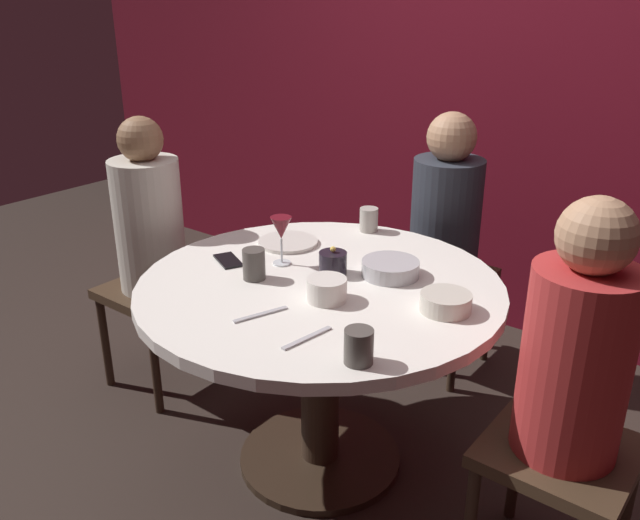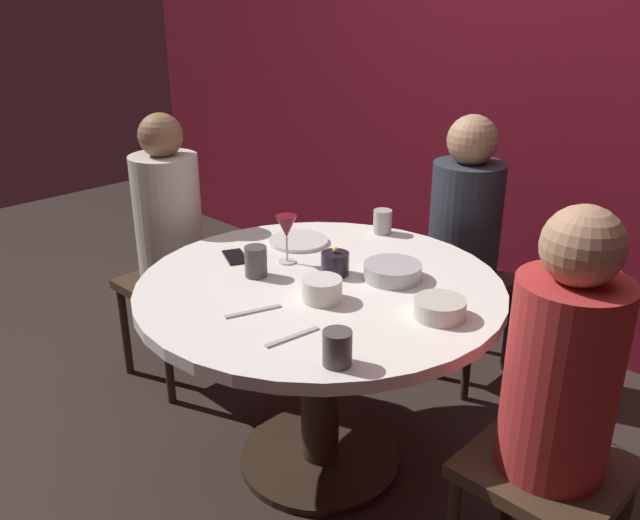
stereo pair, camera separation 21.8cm
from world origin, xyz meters
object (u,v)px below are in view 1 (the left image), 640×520
(wine_glass, at_px, (281,230))
(seated_diner_right, at_px, (575,365))
(dining_table, at_px, (320,326))
(dinner_plate, at_px, (288,242))
(seated_diner_left, at_px, (150,229))
(bowl_small_white, at_px, (446,302))
(bowl_salad_center, at_px, (327,289))
(cup_by_left_diner, at_px, (359,346))
(cup_by_right_diner, at_px, (369,220))
(candle_holder, at_px, (333,263))
(cup_near_candle, at_px, (254,264))
(seated_diner_back, at_px, (446,216))
(cell_phone, at_px, (228,260))
(bowl_serving_large, at_px, (390,268))

(wine_glass, bearing_deg, seated_diner_right, -2.26)
(dining_table, distance_m, dinner_plate, 0.42)
(dining_table, xyz_separation_m, seated_diner_left, (-0.89, 0.00, 0.16))
(seated_diner_right, relative_size, bowl_small_white, 7.60)
(bowl_salad_center, distance_m, cup_by_left_diner, 0.39)
(seated_diner_right, xyz_separation_m, cup_by_right_diner, (-1.00, 0.52, 0.05))
(seated_diner_right, distance_m, cup_by_left_diner, 0.57)
(candle_holder, distance_m, bowl_salad_center, 0.21)
(seated_diner_right, height_order, wine_glass, seated_diner_right)
(seated_diner_left, distance_m, cup_near_candle, 0.71)
(cup_by_left_diner, bearing_deg, cup_near_candle, 158.63)
(seated_diner_back, distance_m, cell_phone, 1.02)
(seated_diner_right, height_order, bowl_serving_large, seated_diner_right)
(dinner_plate, distance_m, bowl_serving_large, 0.47)
(bowl_small_white, bearing_deg, seated_diner_left, -177.13)
(dining_table, relative_size, cup_by_left_diner, 12.81)
(wine_glass, bearing_deg, seated_diner_left, -176.53)
(cup_by_right_diner, bearing_deg, seated_diner_left, -144.82)
(seated_diner_right, xyz_separation_m, cell_phone, (-1.22, -0.06, 0.01))
(bowl_small_white, bearing_deg, candle_holder, 177.84)
(seated_diner_left, height_order, cup_near_candle, seated_diner_left)
(seated_diner_left, height_order, candle_holder, seated_diner_left)
(wine_glass, relative_size, cup_near_candle, 1.66)
(seated_diner_back, bearing_deg, cell_phone, -21.35)
(bowl_serving_large, bearing_deg, cup_by_right_diner, 133.35)
(seated_diner_back, bearing_deg, bowl_salad_center, 5.85)
(dinner_plate, bearing_deg, cup_near_candle, -68.99)
(dinner_plate, distance_m, bowl_small_white, 0.76)
(bowl_salad_center, bearing_deg, cell_phone, 175.81)
(cup_by_right_diner, bearing_deg, cell_phone, -110.61)
(dinner_plate, bearing_deg, dining_table, -33.20)
(dining_table, height_order, bowl_salad_center, bowl_salad_center)
(bowl_small_white, bearing_deg, dining_table, -171.29)
(candle_holder, height_order, bowl_small_white, candle_holder)
(seated_diner_left, bearing_deg, seated_diner_back, 45.01)
(seated_diner_right, bearing_deg, cup_by_right_diner, -27.39)
(seated_diner_left, distance_m, bowl_serving_large, 1.07)
(seated_diner_left, xyz_separation_m, bowl_salad_center, (0.99, -0.10, 0.04))
(seated_diner_back, height_order, cup_by_right_diner, seated_diner_back)
(dining_table, xyz_separation_m, cup_near_candle, (-0.19, -0.11, 0.22))
(bowl_serving_large, bearing_deg, wine_glass, -157.68)
(dining_table, bearing_deg, cup_near_candle, -149.45)
(wine_glass, bearing_deg, bowl_small_white, 2.21)
(bowl_serving_large, height_order, cup_by_right_diner, cup_by_right_diner)
(seated_diner_left, height_order, cup_by_right_diner, seated_diner_left)
(seated_diner_right, relative_size, dinner_plate, 5.19)
(bowl_salad_center, height_order, cup_by_right_diner, cup_by_right_diner)
(seated_diner_right, relative_size, cup_by_left_diner, 12.41)
(seated_diner_back, relative_size, wine_glass, 6.72)
(seated_diner_right, height_order, cell_phone, seated_diner_right)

